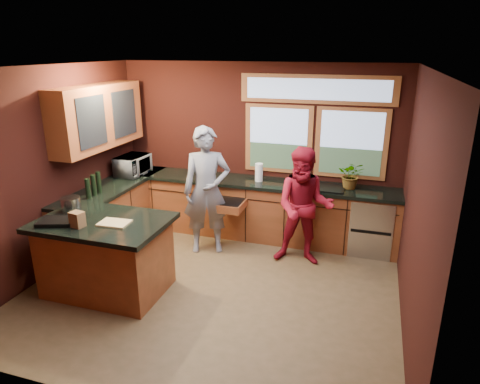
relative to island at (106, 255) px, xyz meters
The scene contains 14 objects.
floor 1.40m from the island, 19.30° to the left, with size 4.50×4.50×0.00m, color brown.
room_shell 1.65m from the island, 49.74° to the left, with size 4.52×4.02×2.71m.
back_counter 2.57m from the island, 56.00° to the left, with size 4.50×0.64×0.93m.
left_counter 1.47m from the island, 118.99° to the left, with size 0.64×2.30×0.93m.
island is the anchor object (origin of this frame).
person_grey 1.69m from the island, 61.63° to the left, with size 0.68×0.45×1.87m, color slate.
person_red 2.65m from the island, 33.83° to the left, with size 0.81×0.63×1.66m, color maroon.
microwave 2.07m from the island, 110.22° to the left, with size 0.57×0.39×0.32m, color #999999.
potted_plant 3.57m from the island, 38.52° to the left, with size 0.37×0.32×0.41m, color #999999.
paper_towel 2.60m from the island, 57.49° to the left, with size 0.12×0.12×0.28m, color white.
cutting_board 0.52m from the island, 14.04° to the right, with size 0.35×0.25×0.02m, color tan.
stock_pot 0.80m from the island, 164.74° to the left, with size 0.24×0.24×0.18m, color #B9B9BE.
paper_bag 0.63m from the island, 120.96° to the right, with size 0.15×0.12×0.18m, color brown.
black_tray 0.71m from the island, 150.95° to the right, with size 0.40×0.28×0.05m, color black.
Camera 1 is at (1.75, -4.44, 2.91)m, focal length 32.00 mm.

